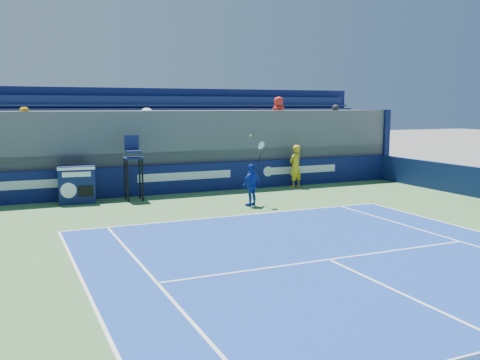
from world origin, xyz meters
name	(u,v)px	position (x,y,z in m)	size (l,w,h in m)	color
ball_person	(295,166)	(4.91, 16.52, 0.95)	(0.68, 0.45, 1.87)	gold
back_hoarding	(185,179)	(0.00, 17.10, 0.60)	(20.40, 0.21, 1.20)	#0D144B
match_clock	(77,183)	(-4.40, 16.45, 0.74)	(1.38, 0.84, 1.40)	#0E1848
umpire_chair	(133,161)	(-2.34, 16.19, 1.53)	(0.73, 0.73, 2.48)	black
tennis_player	(252,185)	(1.25, 13.28, 0.78)	(1.01, 0.69, 2.57)	#142FA3
stadium_seating	(169,145)	(-0.05, 19.14, 1.85)	(21.00, 4.05, 4.71)	#525257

